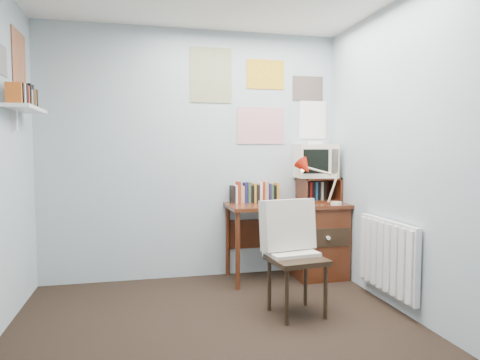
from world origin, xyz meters
The scene contains 13 objects.
ground centered at (0.00, 0.00, 0.00)m, with size 3.50×3.50×0.00m, color black.
back_wall centered at (0.00, 1.75, 1.25)m, with size 3.00×0.02×2.50m, color #A4B4BC.
right_wall centered at (1.50, 0.00, 1.25)m, with size 0.02×3.50×2.50m, color #A4B4BC.
desk centered at (1.17, 1.48, 0.41)m, with size 1.20×0.55×0.76m.
desk_chair centered at (0.66, 0.54, 0.44)m, with size 0.45×0.43×0.88m, color black.
desk_lamp centered at (1.34, 1.27, 0.96)m, with size 0.29×0.25×0.41m, color #B41D0C.
tv_riser centered at (1.29, 1.59, 0.89)m, with size 0.40×0.30×0.25m, color #4F2312.
crt_tv centered at (1.25, 1.61, 1.20)m, with size 0.40×0.37×0.38m, color beige.
book_row centered at (0.66, 1.66, 0.87)m, with size 0.60×0.14×0.22m, color #4F2312.
radiator centered at (1.46, 0.55, 0.42)m, with size 0.09×0.80×0.60m, color white.
wall_shelf centered at (-1.40, 1.10, 1.62)m, with size 0.20×0.62×0.24m, color white.
posters_back centered at (0.70, 1.74, 1.85)m, with size 1.20×0.01×0.90m, color white.
posters_left centered at (-1.49, 1.10, 2.00)m, with size 0.01×0.70×0.60m, color white.
Camera 1 is at (-0.52, -2.57, 1.30)m, focal length 32.00 mm.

